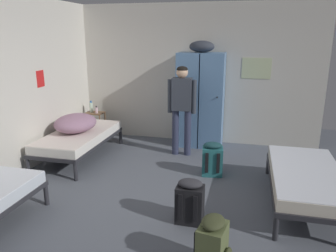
% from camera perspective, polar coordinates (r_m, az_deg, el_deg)
% --- Properties ---
extents(ground_plane, '(8.34, 8.34, 0.00)m').
position_cam_1_polar(ground_plane, '(4.68, -0.78, -12.13)').
color(ground_plane, '#565B66').
extents(room_backdrop, '(4.95, 5.27, 2.79)m').
position_cam_1_polar(room_backdrop, '(5.82, -9.66, 7.65)').
color(room_backdrop, beige).
rests_on(room_backdrop, ground_plane).
extents(locker_bank, '(0.90, 0.55, 2.07)m').
position_cam_1_polar(locker_bank, '(6.51, 5.67, 4.84)').
color(locker_bank, '#5B84B2').
rests_on(locker_bank, ground_plane).
extents(shelf_unit, '(0.38, 0.30, 0.57)m').
position_cam_1_polar(shelf_unit, '(7.24, -12.55, 0.58)').
color(shelf_unit, brown).
rests_on(shelf_unit, ground_plane).
extents(bed_right, '(0.90, 1.90, 0.49)m').
position_cam_1_polar(bed_right, '(4.68, 22.92, -8.28)').
color(bed_right, '#28282D').
rests_on(bed_right, ground_plane).
extents(bed_left_rear, '(0.90, 1.90, 0.49)m').
position_cam_1_polar(bed_left_rear, '(6.14, -15.18, -1.96)').
color(bed_left_rear, '#28282D').
rests_on(bed_left_rear, ground_plane).
extents(bedding_heap, '(0.71, 0.84, 0.32)m').
position_cam_1_polar(bedding_heap, '(6.11, -15.78, 0.51)').
color(bedding_heap, gray).
rests_on(bedding_heap, bed_left_rear).
extents(person_traveler, '(0.52, 0.23, 1.65)m').
position_cam_1_polar(person_traveler, '(5.94, 2.42, 4.09)').
color(person_traveler, '#2D334C').
rests_on(person_traveler, ground_plane).
extents(water_bottle, '(0.07, 0.07, 0.25)m').
position_cam_1_polar(water_bottle, '(7.22, -13.21, 3.23)').
color(water_bottle, silver).
rests_on(water_bottle, shelf_unit).
extents(lotion_bottle, '(0.06, 0.06, 0.15)m').
position_cam_1_polar(lotion_bottle, '(7.11, -12.33, 2.74)').
color(lotion_bottle, beige).
rests_on(lotion_bottle, shelf_unit).
extents(backpack_teal, '(0.35, 0.36, 0.55)m').
position_cam_1_polar(backpack_teal, '(5.30, 7.72, -5.76)').
color(backpack_teal, '#23666B').
rests_on(backpack_teal, ground_plane).
extents(backpack_black, '(0.32, 0.34, 0.55)m').
position_cam_1_polar(backpack_black, '(4.01, 3.85, -12.97)').
color(backpack_black, black).
rests_on(backpack_black, ground_plane).
extents(backpack_olive, '(0.37, 0.36, 0.55)m').
position_cam_1_polar(backpack_olive, '(3.33, 7.89, -19.75)').
color(backpack_olive, '#566038').
rests_on(backpack_olive, ground_plane).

